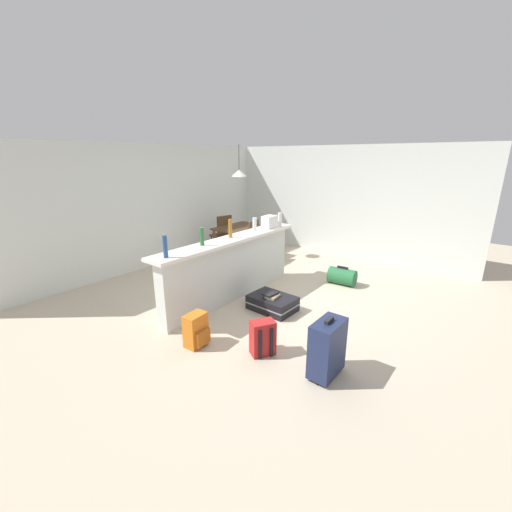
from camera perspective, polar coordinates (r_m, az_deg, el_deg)
ground_plane at (r=5.50m, az=3.03°, el=-7.41°), size 13.00×13.00×0.05m
wall_back at (r=7.26m, az=-17.20°, el=8.35°), size 6.60×0.10×2.50m
wall_right at (r=7.90m, az=14.22°, el=9.24°), size 0.10×6.00×2.50m
partition_half_wall at (r=5.28m, az=-4.21°, el=-2.51°), size 2.80×0.20×0.97m
bar_countertop at (r=5.14m, az=-4.33°, el=2.87°), size 2.96×0.40×0.05m
bottle_blue at (r=4.24m, az=-15.61°, el=1.60°), size 0.06×0.06×0.29m
bottle_green at (r=4.73m, az=-9.45°, el=3.40°), size 0.06×0.06×0.26m
bottle_amber at (r=5.14m, az=-4.52°, el=4.84°), size 0.06×0.06×0.29m
bottle_clear at (r=5.63m, az=-0.25°, el=5.61°), size 0.07×0.07×0.22m
bottle_white at (r=5.99m, az=4.18°, el=6.37°), size 0.08×0.08×0.25m
grocery_bag at (r=5.84m, az=2.33°, el=5.97°), size 0.26×0.18×0.22m
dining_table at (r=7.37m, az=-2.78°, el=4.44°), size 1.10×0.80×0.74m
dining_chair_near_partition at (r=7.08m, az=0.31°, el=2.83°), size 0.46×0.46×0.93m
dining_chair_far_side at (r=7.83m, az=-5.90°, el=4.13°), size 0.48×0.48×0.93m
pendant_lamp at (r=7.29m, az=-2.97°, el=14.29°), size 0.34×0.34×0.71m
suitcase_flat_black at (r=5.03m, az=2.86°, el=-8.19°), size 0.52×0.84×0.22m
suitcase_upright_navy at (r=3.62m, az=12.35°, el=-15.43°), size 0.44×0.25×0.67m
backpack_orange at (r=4.17m, az=-10.42°, el=-12.70°), size 0.29×0.26×0.42m
backpack_red at (r=3.96m, az=1.12°, el=-14.14°), size 0.33×0.33×0.42m
duffel_bag_green at (r=6.17m, az=14.82°, el=-3.45°), size 0.33×0.50×0.34m
book_stack at (r=4.94m, az=2.72°, el=-6.82°), size 0.24×0.23×0.06m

